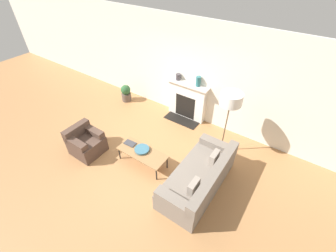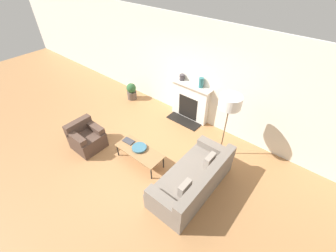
# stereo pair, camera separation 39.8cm
# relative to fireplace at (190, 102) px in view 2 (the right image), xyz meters

# --- Properties ---
(ground_plane) EXTENTS (18.00, 18.00, 0.00)m
(ground_plane) POSITION_rel_fireplace_xyz_m (-0.11, -2.35, -0.57)
(ground_plane) COLOR #A87547
(wall_back) EXTENTS (18.00, 0.06, 2.90)m
(wall_back) POSITION_rel_fireplace_xyz_m (-0.11, 0.14, 0.88)
(wall_back) COLOR silver
(wall_back) RESTS_ON ground_plane
(fireplace) EXTENTS (1.30, 0.59, 1.17)m
(fireplace) POSITION_rel_fireplace_xyz_m (0.00, 0.00, 0.00)
(fireplace) COLOR silver
(fireplace) RESTS_ON ground_plane
(couch) EXTENTS (0.93, 2.05, 0.77)m
(couch) POSITION_rel_fireplace_xyz_m (1.59, -2.09, -0.27)
(couch) COLOR slate
(couch) RESTS_ON ground_plane
(armchair_near) EXTENTS (0.74, 0.72, 0.73)m
(armchair_near) POSITION_rel_fireplace_xyz_m (-1.33, -2.76, -0.27)
(armchair_near) COLOR #4C382D
(armchair_near) RESTS_ON ground_plane
(coffee_table) EXTENTS (1.23, 0.51, 0.39)m
(coffee_table) POSITION_rel_fireplace_xyz_m (0.12, -2.26, -0.21)
(coffee_table) COLOR olive
(coffee_table) RESTS_ON ground_plane
(bowl) EXTENTS (0.36, 0.36, 0.06)m
(bowl) POSITION_rel_fireplace_xyz_m (0.09, -2.22, -0.15)
(bowl) COLOR #38667A
(bowl) RESTS_ON coffee_table
(book) EXTENTS (0.30, 0.19, 0.02)m
(book) POSITION_rel_fireplace_xyz_m (-0.31, -2.21, -0.17)
(book) COLOR #38383D
(book) RESTS_ON coffee_table
(floor_lamp) EXTENTS (0.50, 0.50, 1.74)m
(floor_lamp) POSITION_rel_fireplace_xyz_m (1.53, -0.76, 0.96)
(floor_lamp) COLOR brown
(floor_lamp) RESTS_ON ground_plane
(mantel_vase_left) EXTENTS (0.15, 0.15, 0.18)m
(mantel_vase_left) POSITION_rel_fireplace_xyz_m (-0.34, 0.01, 0.69)
(mantel_vase_left) COLOR #3D383D
(mantel_vase_left) RESTS_ON fireplace
(mantel_vase_center_left) EXTENTS (0.13, 0.13, 0.28)m
(mantel_vase_center_left) POSITION_rel_fireplace_xyz_m (0.31, 0.01, 0.74)
(mantel_vase_center_left) COLOR #28666B
(mantel_vase_center_left) RESTS_ON fireplace
(potted_plant) EXTENTS (0.32, 0.32, 0.57)m
(potted_plant) POSITION_rel_fireplace_xyz_m (-2.16, -0.37, -0.28)
(potted_plant) COLOR brown
(potted_plant) RESTS_ON ground_plane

